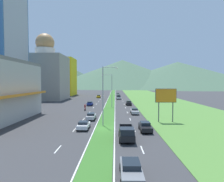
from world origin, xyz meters
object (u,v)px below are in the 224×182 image
car_3 (118,94)px  car_9 (129,103)px  street_lamp_near (104,92)px  car_0 (91,116)px  car_8 (131,170)px  car_4 (135,111)px  pickup_truck_0 (127,133)px  car_2 (84,125)px  pickup_truck_1 (119,97)px  car_5 (145,127)px  motorcycle_rider (85,108)px  car_6 (99,96)px  billboard_roadside (166,97)px  car_7 (90,103)px  street_lamp_mid (111,88)px  car_1 (119,96)px

car_3 → car_9: bearing=3.8°
street_lamp_near → car_0: 8.64m
car_8 → car_9: bearing=176.3°
car_0 → car_3: (6.74, 75.29, 0.06)m
street_lamp_near → car_0: size_ratio=2.52×
car_4 → pickup_truck_0: 22.96m
car_2 → street_lamp_near: bearing=-52.1°
car_0 → pickup_truck_1: bearing=-7.7°
car_5 → motorcycle_rider: bearing=-149.5°
car_9 → car_2: bearing=-16.1°
car_6 → car_9: 34.73m
billboard_roadside → car_9: billboard_roadside is taller
car_5 → car_8: size_ratio=1.01×
car_7 → street_lamp_near: bearing=-167.8°
street_lamp_mid → car_4: street_lamp_mid is taller
street_lamp_mid → car_9: 9.82m
car_8 → car_1: bearing=179.7°
car_5 → car_0: bearing=-133.7°
street_lamp_mid → car_6: size_ratio=2.47×
car_1 → motorcycle_rider: 49.15m
car_2 → car_9: 36.77m
car_2 → car_4: size_ratio=0.85×
car_6 → pickup_truck_0: pickup_truck_0 is taller
car_2 → car_6: 67.46m
car_4 → street_lamp_near: bearing=-26.8°
car_6 → car_0: bearing=-176.6°
car_6 → motorcycle_rider: 45.47m
car_2 → car_5: 10.48m
car_8 → car_9: (3.37, 52.44, 0.06)m
car_0 → car_6: 58.93m
car_9 → pickup_truck_0: (-3.13, -41.64, 0.20)m
street_lamp_near → car_8: size_ratio=2.37×
street_lamp_mid → car_2: bearing=-97.6°
pickup_truck_0 → motorcycle_rider: 30.01m
car_0 → motorcycle_rider: size_ratio=2.18×
car_3 → car_8: size_ratio=1.02×
car_4 → car_2: bearing=-32.3°
car_0 → car_6: (-3.44, 58.82, 0.03)m
car_9 → pickup_truck_1: (-3.14, 23.65, 0.20)m
car_2 → motorcycle_rider: motorcycle_rider is taller
car_0 → car_8: bearing=-165.7°
billboard_roadside → car_4: (-5.25, 10.43, -4.30)m
street_lamp_mid → car_7: size_ratio=2.60×
billboard_roadside → car_7: bearing=124.2°
car_2 → car_4: bearing=-32.3°
car_0 → car_6: size_ratio=1.02×
car_8 → car_2: bearing=-158.3°
car_7 → motorcycle_rider: 11.86m
street_lamp_near → car_1: size_ratio=2.32×
street_lamp_near → car_7: bearing=102.2°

